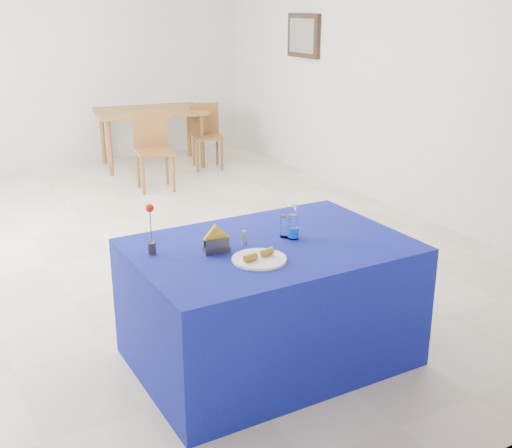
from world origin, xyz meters
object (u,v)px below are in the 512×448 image
at_px(water_bottle, 293,227).
at_px(chair_bg_left, 153,144).
at_px(chair_bg_right, 206,131).
at_px(plate, 259,259).
at_px(oak_table, 151,115).
at_px(blue_table, 270,302).

relative_size(water_bottle, chair_bg_left, 0.24).
bearing_deg(chair_bg_right, plate, -97.08).
distance_m(oak_table, chair_bg_right, 0.76).
distance_m(chair_bg_left, chair_bg_right, 1.16).
bearing_deg(oak_table, water_bottle, -101.04).
xyz_separation_m(oak_table, chair_bg_right, (0.60, -0.42, -0.19)).
bearing_deg(water_bottle, chair_bg_right, 71.00).
xyz_separation_m(blue_table, chair_bg_right, (1.75, 4.60, 0.10)).
height_order(water_bottle, chair_bg_right, water_bottle).
distance_m(blue_table, chair_bg_right, 4.92).
bearing_deg(blue_table, water_bottle, 3.38).
bearing_deg(chair_bg_left, blue_table, -91.33).
bearing_deg(chair_bg_right, oak_table, 159.68).
relative_size(blue_table, water_bottle, 7.44).
distance_m(blue_table, water_bottle, 0.48).
xyz_separation_m(plate, blue_table, (0.18, 0.19, -0.39)).
relative_size(plate, blue_table, 0.19).
distance_m(plate, water_bottle, 0.41).
height_order(blue_table, water_bottle, water_bottle).
bearing_deg(oak_table, chair_bg_right, -35.17).
xyz_separation_m(plate, chair_bg_left, (0.95, 4.16, -0.24)).
xyz_separation_m(water_bottle, chair_bg_left, (0.60, 3.97, -0.31)).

